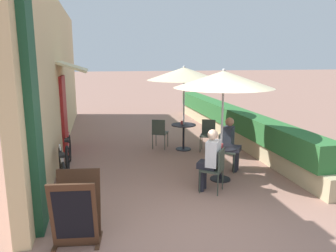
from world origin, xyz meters
The scene contains 18 objects.
ground_plane centered at (0.00, 0.00, 0.00)m, with size 120.00×120.00×0.00m, color #936B5B.
cafe_facade_wall centered at (-2.54, 5.52, 2.09)m, with size 0.98×11.30×4.20m.
planter_hedge centered at (2.75, 5.55, 0.54)m, with size 0.60×10.30×1.01m.
patio_table_near centered at (1.07, 1.97, 0.50)m, with size 0.70×0.70×0.73m.
patio_umbrella_near centered at (1.07, 1.97, 2.15)m, with size 2.05×2.05×2.37m.
cafe_chair_near_left centered at (1.41, 2.57, 0.52)m, with size 0.56×0.56×0.87m.
seated_patron_near_left centered at (1.50, 2.50, 0.69)m, with size 0.51×0.49×1.25m.
cafe_chair_near_right centered at (0.73, 1.37, 0.52)m, with size 0.56×0.56×0.87m.
seated_patron_near_right centered at (0.64, 1.43, 0.69)m, with size 0.51×0.49×1.25m.
coffee_cup_near centered at (1.04, 1.89, 0.78)m, with size 0.07×0.07×0.09m.
patio_table_mid centered at (0.90, 4.43, 0.50)m, with size 0.70×0.70×0.73m.
patio_umbrella_mid centered at (0.90, 4.43, 2.15)m, with size 2.05×2.05×2.37m.
cafe_chair_mid_left centered at (1.55, 4.20, 0.52)m, with size 0.53×0.53×0.87m.
cafe_chair_mid_right centered at (0.24, 4.66, 0.52)m, with size 0.53×0.53×0.87m.
coffee_cup_mid centered at (0.87, 4.51, 0.78)m, with size 0.07×0.07×0.09m.
bicycle_leaning centered at (-2.20, 2.15, 0.37)m, with size 0.33×1.79×0.81m.
bicycle_second centered at (-2.19, 3.44, 0.36)m, with size 0.13×1.78×0.79m.
menu_board centered at (-1.81, 0.08, 0.50)m, with size 0.70×0.70×1.00m.
Camera 1 is at (-1.45, -4.34, 2.59)m, focal length 35.00 mm.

